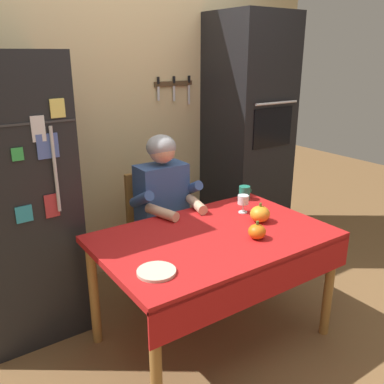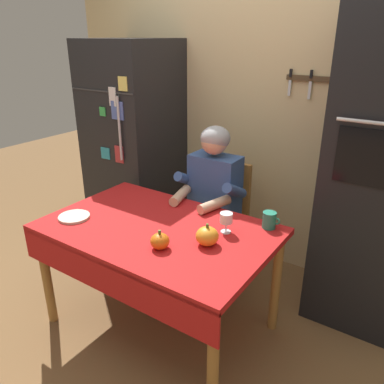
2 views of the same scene
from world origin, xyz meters
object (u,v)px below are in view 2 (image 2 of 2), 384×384
at_px(chair_behind_person, 222,215).
at_px(seated_person, 210,197).
at_px(wine_glass, 226,219).
at_px(wall_oven, 380,170).
at_px(pumpkin_medium, 160,241).
at_px(dining_table, 156,240).
at_px(refrigerator, 135,146).
at_px(serving_tray, 74,217).
at_px(coffee_mug, 269,220).
at_px(pumpkin_large, 207,236).

height_order(chair_behind_person, seated_person, seated_person).
relative_size(seated_person, wine_glass, 9.98).
bearing_deg(wall_oven, pumpkin_medium, -128.92).
relative_size(dining_table, seated_person, 1.12).
distance_m(refrigerator, serving_tray, 1.16).
distance_m(coffee_mug, wine_glass, 0.28).
relative_size(wall_oven, wine_glass, 16.84).
height_order(wall_oven, wine_glass, wall_oven).
bearing_deg(wine_glass, pumpkin_medium, -119.89).
height_order(refrigerator, chair_behind_person, refrigerator).
height_order(chair_behind_person, pumpkin_large, chair_behind_person).
distance_m(dining_table, chair_behind_person, 0.81).
bearing_deg(coffee_mug, wine_glass, -133.76).
relative_size(wall_oven, serving_tray, 10.64).
relative_size(chair_behind_person, pumpkin_large, 7.24).
relative_size(refrigerator, chair_behind_person, 1.94).
bearing_deg(dining_table, wine_glass, 27.36).
relative_size(wine_glass, serving_tray, 0.63).
bearing_deg(pumpkin_medium, seated_person, 101.31).
height_order(dining_table, serving_tray, serving_tray).
xyz_separation_m(dining_table, coffee_mug, (0.57, 0.39, 0.13)).
xyz_separation_m(refrigerator, chair_behind_person, (0.97, -0.09, -0.39)).
xyz_separation_m(refrigerator, pumpkin_medium, (1.12, -1.05, -0.12)).
height_order(wall_oven, chair_behind_person, wall_oven).
bearing_deg(pumpkin_large, wall_oven, 52.95).
bearing_deg(coffee_mug, refrigerator, 162.09).
relative_size(wall_oven, coffee_mug, 19.14).
height_order(refrigerator, dining_table, refrigerator).
distance_m(wall_oven, serving_tray, 1.94).
distance_m(wine_glass, serving_tray, 0.98).
bearing_deg(coffee_mug, dining_table, -145.29).
xyz_separation_m(dining_table, pumpkin_large, (0.36, 0.01, 0.14)).
distance_m(coffee_mug, pumpkin_large, 0.43).
distance_m(wall_oven, chair_behind_person, 1.17).
bearing_deg(pumpkin_large, chair_behind_person, 113.91).
height_order(dining_table, chair_behind_person, chair_behind_person).
bearing_deg(seated_person, pumpkin_medium, -78.69).
xyz_separation_m(wall_oven, pumpkin_medium, (-0.88, -1.09, -0.27)).
bearing_deg(seated_person, serving_tray, -124.26).
relative_size(seated_person, coffee_mug, 11.35).
xyz_separation_m(refrigerator, serving_tray, (0.43, -1.06, -0.15)).
relative_size(dining_table, pumpkin_large, 10.89).
relative_size(wine_glass, pumpkin_large, 0.97).
xyz_separation_m(chair_behind_person, seated_person, (-0.00, -0.19, 0.23)).
relative_size(pumpkin_medium, serving_tray, 0.56).
relative_size(refrigerator, dining_table, 1.29).
relative_size(dining_table, pumpkin_medium, 12.66).
xyz_separation_m(refrigerator, dining_table, (0.95, -0.88, -0.24)).
height_order(wall_oven, pumpkin_medium, wall_oven).
xyz_separation_m(wall_oven, coffee_mug, (-0.48, -0.53, -0.26)).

